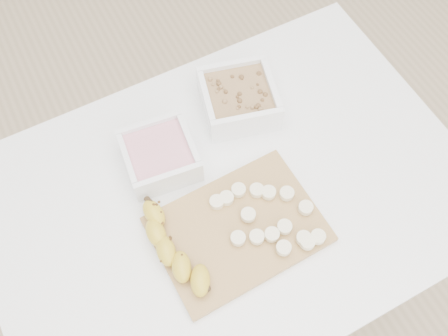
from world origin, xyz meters
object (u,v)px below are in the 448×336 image
bowl_yogurt (160,155)px  cutting_board (238,229)px  banana (175,250)px  table (230,211)px  bowl_granola (239,98)px

bowl_yogurt → cutting_board: (0.07, -0.21, -0.03)m
banana → table: bearing=27.7°
bowl_yogurt → cutting_board: size_ratio=0.50×
cutting_board → bowl_yogurt: bearing=108.5°
table → bowl_granola: bearing=57.2°
banana → bowl_yogurt: bearing=77.4°
table → bowl_yogurt: bowl_yogurt is taller
table → bowl_yogurt: bearing=126.8°
bowl_yogurt → bowl_granola: (0.21, 0.05, 0.00)m
table → bowl_granola: bowl_granola is taller
bowl_yogurt → banana: (-0.06, -0.20, -0.00)m
table → cutting_board: 0.13m
bowl_yogurt → table: bearing=-53.2°
bowl_granola → banana: 0.37m
bowl_yogurt → cutting_board: bearing=-71.5°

